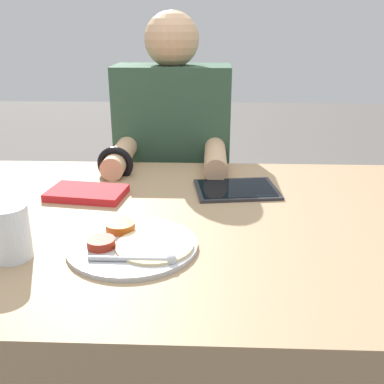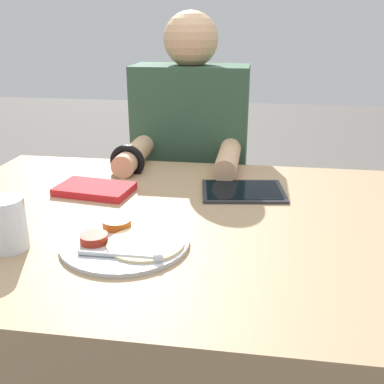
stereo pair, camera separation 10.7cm
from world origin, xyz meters
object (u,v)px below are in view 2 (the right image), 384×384
Objects in this scene: tablet_device at (243,191)px; drinking_glass at (7,224)px; thali_tray at (126,241)px; red_notebook at (95,190)px; person_diner at (191,189)px.

tablet_device is 0.61m from drinking_glass.
thali_tray is 0.33m from red_notebook.
red_notebook is (-0.17, 0.29, 0.00)m from thali_tray.
drinking_glass is at bearing -100.17° from red_notebook.
red_notebook is 0.18× the size of person_diner.
drinking_glass is (-0.25, -0.82, 0.21)m from person_diner.
person_diner reaches higher than drinking_glass.
tablet_device is 0.50m from person_diner.
person_diner is at bearing 88.39° from thali_tray.
person_diner is at bearing 72.78° from drinking_glass.
tablet_device is (0.23, 0.35, -0.00)m from thali_tray.
red_notebook is 0.35m from drinking_glass.
person_diner is (-0.21, 0.42, -0.16)m from tablet_device.
thali_tray is 0.24m from drinking_glass.
drinking_glass reaches higher than thali_tray.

